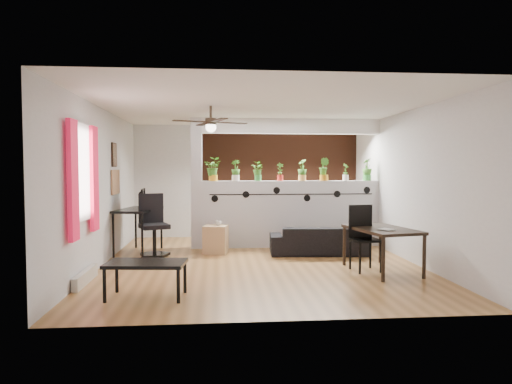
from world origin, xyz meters
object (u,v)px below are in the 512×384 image
(cube_shelf, at_px, (216,239))
(office_chair, at_px, (153,229))
(potted_plant_2, at_px, (258,171))
(folding_chair, at_px, (363,232))
(potted_plant_0, at_px, (213,169))
(potted_plant_4, at_px, (302,169))
(computer_desk, at_px, (138,213))
(dining_table, at_px, (382,233))
(potted_plant_1, at_px, (236,170))
(sofa, at_px, (318,241))
(potted_plant_7, at_px, (367,169))
(cup, at_px, (218,223))
(coffee_table, at_px, (146,266))
(potted_plant_6, at_px, (346,171))
(ceiling_fan, at_px, (211,124))
(potted_plant_3, at_px, (280,171))

(cube_shelf, height_order, office_chair, office_chair)
(potted_plant_2, bearing_deg, folding_chair, -56.54)
(potted_plant_0, height_order, potted_plant_4, potted_plant_0)
(computer_desk, relative_size, dining_table, 0.92)
(potted_plant_1, bearing_deg, potted_plant_2, -0.00)
(office_chair, bearing_deg, sofa, -0.49)
(folding_chair, bearing_deg, office_chair, 157.77)
(potted_plant_7, distance_m, sofa, 1.98)
(potted_plant_0, distance_m, folding_chair, 3.38)
(cup, bearing_deg, cube_shelf, 180.00)
(cube_shelf, bearing_deg, potted_plant_7, 22.36)
(coffee_table, bearing_deg, computer_desk, 101.08)
(dining_table, bearing_deg, potted_plant_1, 132.69)
(cube_shelf, bearing_deg, folding_chair, -23.28)
(potted_plant_4, height_order, folding_chair, potted_plant_4)
(potted_plant_0, height_order, potted_plant_1, potted_plant_0)
(sofa, height_order, dining_table, dining_table)
(potted_plant_6, bearing_deg, ceiling_fan, -146.59)
(potted_plant_4, distance_m, office_chair, 3.19)
(office_chair, bearing_deg, potted_plant_6, 11.88)
(potted_plant_4, bearing_deg, potted_plant_2, 180.00)
(potted_plant_4, bearing_deg, cube_shelf, -161.00)
(potted_plant_7, xyz_separation_m, folding_chair, (-0.80, -2.20, -0.99))
(potted_plant_4, bearing_deg, potted_plant_1, 180.00)
(cube_shelf, relative_size, coffee_table, 0.52)
(cube_shelf, height_order, cup, cup)
(ceiling_fan, height_order, dining_table, ceiling_fan)
(cup, xyz_separation_m, coffee_table, (-0.90, -2.88, -0.17))
(potted_plant_4, distance_m, dining_table, 2.67)
(potted_plant_0, bearing_deg, computer_desk, -162.38)
(potted_plant_0, xyz_separation_m, folding_chair, (2.36, -2.20, -0.99))
(potted_plant_7, bearing_deg, dining_table, -103.04)
(coffee_table, bearing_deg, potted_plant_2, 63.85)
(sofa, relative_size, cube_shelf, 3.27)
(potted_plant_4, height_order, coffee_table, potted_plant_4)
(ceiling_fan, bearing_deg, potted_plant_7, 29.51)
(cup, xyz_separation_m, folding_chair, (2.26, -1.60, 0.03))
(potted_plant_3, xyz_separation_m, dining_table, (1.26, -2.35, -0.94))
(potted_plant_2, height_order, potted_plant_7, potted_plant_7)
(ceiling_fan, distance_m, potted_plant_0, 1.94)
(potted_plant_3, distance_m, dining_table, 2.83)
(potted_plant_4, xyz_separation_m, computer_desk, (-3.21, -0.45, -0.82))
(folding_chair, height_order, coffee_table, folding_chair)
(potted_plant_3, bearing_deg, potted_plant_4, 0.00)
(cup, relative_size, dining_table, 0.09)
(potted_plant_1, xyz_separation_m, potted_plant_6, (2.26, -0.00, -0.03))
(potted_plant_0, bearing_deg, coffee_table, -103.05)
(potted_plant_3, height_order, potted_plant_6, potted_plant_3)
(ceiling_fan, relative_size, potted_plant_3, 3.23)
(sofa, distance_m, coffee_table, 3.84)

